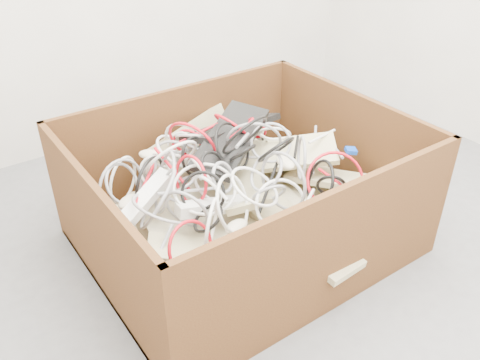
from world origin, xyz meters
TOP-DOWN VIEW (x-y plane):
  - ground at (0.00, 0.00)m, footprint 3.00×3.00m
  - cardboard_box at (-0.15, 0.26)m, footprint 1.23×1.03m
  - keyboard_pile at (-0.05, 0.31)m, footprint 1.16×1.05m
  - mice_scatter at (-0.24, 0.31)m, footprint 0.82×0.61m
  - power_strip_left at (-0.55, 0.30)m, footprint 0.31×0.18m
  - power_strip_right at (-0.33, 0.15)m, footprint 0.31×0.10m
  - vga_plug at (0.35, 0.14)m, footprint 0.06×0.06m
  - cable_tangle at (-0.25, 0.29)m, footprint 1.10×0.83m

SIDE VIEW (x-z plane):
  - ground at x=0.00m, z-range 0.00..0.00m
  - cardboard_box at x=-0.15m, z-range -0.14..0.41m
  - keyboard_pile at x=-0.05m, z-range 0.10..0.47m
  - power_strip_right at x=-0.33m, z-range 0.28..0.38m
  - vga_plug at x=0.35m, z-range 0.33..0.36m
  - power_strip_left at x=-0.55m, z-range 0.29..0.42m
  - mice_scatter at x=-0.24m, z-range 0.28..0.44m
  - cable_tangle at x=-0.25m, z-range 0.18..0.60m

